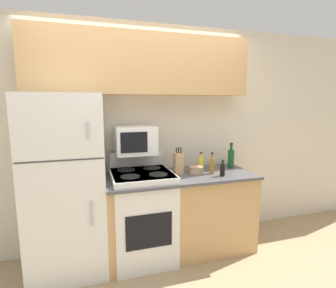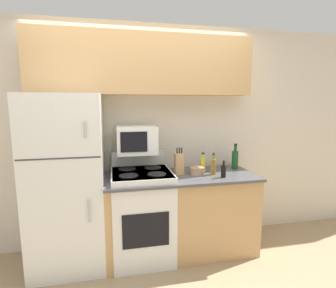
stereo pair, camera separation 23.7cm
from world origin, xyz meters
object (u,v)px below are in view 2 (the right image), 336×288
at_px(refrigerator, 67,183).
at_px(bottle_vinegar, 213,166).
at_px(bottle_soy_sauce, 223,171).
at_px(bottle_cooking_spray, 203,164).
at_px(stove, 142,213).
at_px(bottle_wine_green, 235,159).
at_px(knife_block, 179,163).
at_px(microwave, 137,140).
at_px(bowl, 197,170).

relative_size(refrigerator, bottle_vinegar, 7.31).
bearing_deg(bottle_soy_sauce, bottle_cooking_spray, 117.00).
xyz_separation_m(stove, bottle_wine_green, (1.13, 0.15, 0.52)).
height_order(knife_block, bottle_wine_green, bottle_wine_green).
relative_size(knife_block, bottle_wine_green, 0.99).
distance_m(stove, knife_block, 0.67).
distance_m(microwave, bowl, 0.74).
relative_size(stove, knife_block, 3.76).
height_order(bowl, bottle_vinegar, bottle_vinegar).
height_order(bowl, bottle_cooking_spray, bottle_cooking_spray).
distance_m(refrigerator, bottle_soy_sauce, 1.60).
height_order(stove, knife_block, knife_block).
bearing_deg(refrigerator, bottle_wine_green, 3.68).
relative_size(stove, bottle_wine_green, 3.72).
bearing_deg(refrigerator, stove, -1.87).
height_order(stove, microwave, microwave).
relative_size(refrigerator, knife_block, 5.92).
bearing_deg(microwave, bottle_vinegar, -14.40).
height_order(stove, bottle_soy_sauce, stove).
bearing_deg(bottle_wine_green, bowl, -163.66).
bearing_deg(bowl, microwave, 165.46).
bearing_deg(knife_block, bottle_vinegar, -14.60).
height_order(refrigerator, stove, refrigerator).
height_order(microwave, bottle_cooking_spray, microwave).
bearing_deg(microwave, bowl, -14.54).
bearing_deg(knife_block, stove, -174.08).
bearing_deg(microwave, stove, -79.66).
xyz_separation_m(refrigerator, bottle_cooking_spray, (1.45, 0.06, 0.10)).
height_order(stove, bottle_cooking_spray, stove).
height_order(knife_block, bottle_cooking_spray, knife_block).
distance_m(bottle_vinegar, bottle_soy_sauce, 0.14).
distance_m(refrigerator, bottle_cooking_spray, 1.46).
relative_size(refrigerator, bowl, 10.77).
bearing_deg(bottle_cooking_spray, bottle_vinegar, -63.71).
bearing_deg(bottle_soy_sauce, refrigerator, 172.86).
bearing_deg(microwave, bottle_wine_green, -0.59).
distance_m(microwave, bottle_wine_green, 1.19).
relative_size(bottle_wine_green, bottle_cooking_spray, 1.36).
bearing_deg(bottle_soy_sauce, stove, 168.32).
distance_m(bottle_wine_green, bottle_soy_sauce, 0.43).
xyz_separation_m(stove, bottle_vinegar, (0.78, -0.05, 0.50)).
relative_size(bottle_wine_green, bottle_vinegar, 1.25).
relative_size(knife_block, bottle_cooking_spray, 1.35).
distance_m(bottle_wine_green, bottle_cooking_spray, 0.43).
xyz_separation_m(refrigerator, stove, (0.74, -0.02, -0.38)).
xyz_separation_m(microwave, bottle_wine_green, (1.16, -0.01, -0.26)).
xyz_separation_m(stove, microwave, (-0.03, 0.16, 0.78)).
distance_m(microwave, knife_block, 0.53).
height_order(bottle_cooking_spray, bottle_soy_sauce, bottle_cooking_spray).
xyz_separation_m(refrigerator, bottle_soy_sauce, (1.59, -0.20, 0.09)).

